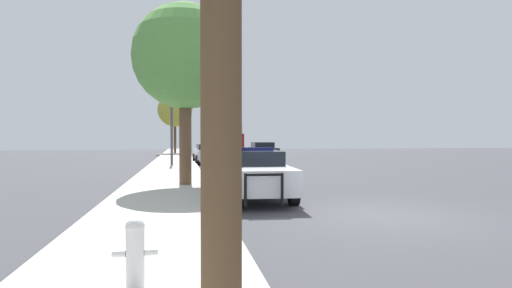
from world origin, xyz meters
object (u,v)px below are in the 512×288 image
object	(u,v)px
car_background_oncoming	(263,150)
box_truck	(232,139)
fire_hydrant	(135,250)
police_car	(252,172)
tree_sidewalk_near	(185,58)
car_background_midblock	(208,153)
traffic_light	(200,111)
tree_sidewalk_far	(175,110)

from	to	relation	value
car_background_oncoming	box_truck	distance (m)	19.97
fire_hydrant	car_background_oncoming	xyz separation A→B (m)	(7.06, 27.58, 0.23)
police_car	tree_sidewalk_near	distance (m)	5.06
fire_hydrant	car_background_midblock	distance (m)	23.74
police_car	tree_sidewalk_near	bearing A→B (deg)	-48.66
fire_hydrant	car_background_midblock	bearing A→B (deg)	84.34
fire_hydrant	traffic_light	bearing A→B (deg)	85.44
traffic_light	tree_sidewalk_near	bearing A→B (deg)	-95.39
police_car	tree_sidewalk_far	bearing A→B (deg)	-81.24
car_background_oncoming	box_truck	world-z (taller)	box_truck
car_background_oncoming	traffic_light	bearing A→B (deg)	52.62
tree_sidewalk_near	tree_sidewalk_far	xyz separation A→B (m)	(-0.86, 30.99, 0.31)
police_car	car_background_midblock	size ratio (longest dim) A/B	1.22
car_background_oncoming	car_background_midblock	size ratio (longest dim) A/B	1.01
fire_hydrant	tree_sidewalk_far	xyz separation A→B (m)	(-0.22, 40.94, 4.42)
traffic_light	car_background_oncoming	world-z (taller)	traffic_light
tree_sidewalk_far	car_background_oncoming	bearing A→B (deg)	-61.39
car_background_oncoming	tree_sidewalk_near	size ratio (longest dim) A/B	0.70
traffic_light	car_background_midblock	xyz separation A→B (m)	(0.69, 2.84, -2.78)
fire_hydrant	box_truck	distance (m)	48.06
tree_sidewalk_near	tree_sidewalk_far	size ratio (longest dim) A/B	0.95
police_car	tree_sidewalk_far	world-z (taller)	tree_sidewalk_far
car_background_midblock	box_truck	bearing A→B (deg)	76.94
traffic_light	car_background_oncoming	size ratio (longest dim) A/B	1.04
fire_hydrant	traffic_light	world-z (taller)	traffic_light
fire_hydrant	car_background_oncoming	size ratio (longest dim) A/B	0.17
fire_hydrant	tree_sidewalk_far	distance (m)	41.18
car_background_midblock	police_car	bearing A→B (deg)	-91.13
car_background_midblock	fire_hydrant	bearing A→B (deg)	-97.67
car_background_midblock	tree_sidewalk_near	size ratio (longest dim) A/B	0.70
police_car	box_truck	bearing A→B (deg)	-92.33
traffic_light	fire_hydrant	bearing A→B (deg)	-94.56
tree_sidewalk_far	fire_hydrant	bearing A→B (deg)	-89.69
box_truck	tree_sidewalk_far	distance (m)	10.32
police_car	car_background_midblock	distance (m)	16.24
police_car	fire_hydrant	xyz separation A→B (m)	(-2.59, -7.39, -0.21)
car_background_midblock	tree_sidewalk_far	size ratio (longest dim) A/B	0.66
car_background_midblock	tree_sidewalk_near	bearing A→B (deg)	-99.12
tree_sidewalk_near	traffic_light	bearing A→B (deg)	84.61
police_car	fire_hydrant	world-z (taller)	police_car
traffic_light	car_background_oncoming	bearing A→B (deg)	51.51
police_car	fire_hydrant	size ratio (longest dim) A/B	6.98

